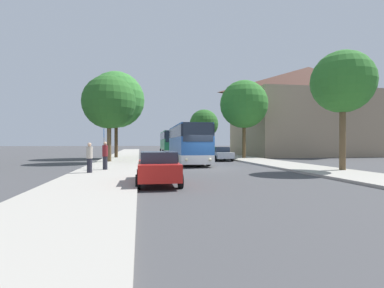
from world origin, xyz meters
TOP-DOWN VIEW (x-y plane):
  - ground_plane at (0.00, 0.00)m, footprint 300.00×300.00m
  - sidewalk_left at (-7.00, 0.00)m, footprint 4.00×120.00m
  - sidewalk_right at (7.00, 0.00)m, footprint 4.00×120.00m
  - building_right_background at (20.22, 19.93)m, footprint 20.21×14.22m
  - bus_front at (-0.45, 6.43)m, footprint 3.03×12.01m
  - bus_middle at (-0.52, 20.79)m, footprint 2.98×11.41m
  - parked_car_left_curb at (-4.08, -7.69)m, footprint 2.02×4.06m
  - parked_car_right_near at (3.61, 9.55)m, footprint 1.95×4.51m
  - bus_stop_sign at (-7.38, 0.49)m, footprint 0.08×0.45m
  - pedestrian_waiting_near at (-7.84, -2.93)m, footprint 0.36×0.36m
  - pedestrian_waiting_far at (-7.16, -1.00)m, footprint 0.36×0.36m
  - tree_left_near at (-7.75, 7.81)m, footprint 5.05×5.05m
  - tree_left_far at (-7.69, 15.54)m, footprint 6.76×6.76m
  - tree_right_near at (7.01, 11.63)m, footprint 5.53×5.53m
  - tree_right_mid at (8.17, -3.90)m, footprint 4.04×4.04m
  - tree_right_far at (7.42, 35.36)m, footprint 5.57×5.57m

SIDE VIEW (x-z plane):
  - ground_plane at x=0.00m, z-range 0.00..0.00m
  - sidewalk_left at x=-7.00m, z-range 0.00..0.15m
  - sidewalk_right at x=7.00m, z-range 0.00..0.15m
  - parked_car_right_near at x=3.61m, z-range 0.03..1.50m
  - parked_car_left_curb at x=-4.08m, z-range 0.03..1.56m
  - pedestrian_waiting_near at x=-7.84m, z-range 0.16..1.94m
  - pedestrian_waiting_far at x=-7.16m, z-range 0.17..2.01m
  - bus_middle at x=-0.52m, z-range 0.12..3.56m
  - bus_front at x=-0.45m, z-range 0.12..3.60m
  - bus_stop_sign at x=-7.38m, z-range 0.48..3.27m
  - tree_right_far at x=7.42m, z-range 1.45..9.66m
  - tree_left_near at x=-7.75m, z-range 1.68..9.83m
  - tree_right_mid at x=8.17m, z-range 1.98..9.77m
  - tree_right_near at x=7.01m, z-range 1.86..10.85m
  - building_right_background at x=20.22m, z-range 0.00..13.35m
  - tree_left_far at x=-7.69m, z-range 1.91..12.22m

